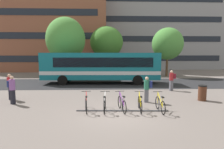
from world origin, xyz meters
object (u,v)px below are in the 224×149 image
Objects in this scene: parked_bicycle_yellow_4 at (160,105)px; street_tree_1 at (168,44)px; street_tree_2 at (107,42)px; street_tree_0 at (66,39)px; trash_bin at (202,93)px; commuter_maroon_pack_2 at (172,79)px; commuter_navy_pack_1 at (147,88)px; commuter_navy_pack_3 at (12,88)px; city_bus at (100,67)px; parked_bicycle_yellow_3 at (140,104)px; parked_bicycle_purple_2 at (122,104)px; parked_bicycle_white_1 at (105,104)px; commuter_red_pack_0 at (10,85)px; parked_bicycle_red_0 at (86,104)px.

street_tree_1 is (5.63, 15.78, 4.10)m from parked_bicycle_yellow_4.
street_tree_0 is at bearing -144.08° from street_tree_2.
parked_bicycle_yellow_4 is 1.67× the size of trash_bin.
parked_bicycle_yellow_4 is at bearing 49.00° from commuter_maroon_pack_2.
commuter_navy_pack_1 is 8.35m from commuter_navy_pack_3.
city_bus reaches higher than parked_bicycle_yellow_3.
parked_bicycle_purple_2 is 0.99× the size of parked_bicycle_yellow_4.
commuter_navy_pack_3 is 18.32m from street_tree_2.
street_tree_2 is at bearing 110.57° from trash_bin.
commuter_navy_pack_1 is at bearing -54.96° from parked_bicycle_purple_2.
trash_bin reaches higher than parked_bicycle_white_1.
commuter_navy_pack_1 reaches higher than parked_bicycle_white_1.
commuter_red_pack_0 reaches higher than parked_bicycle_white_1.
street_tree_2 is (-1.65, 18.60, 4.50)m from parked_bicycle_yellow_3.
parked_bicycle_yellow_3 is at bearing 82.40° from parked_bicycle_yellow_4.
parked_bicycle_purple_2 is 0.99× the size of commuter_maroon_pack_2.
parked_bicycle_yellow_4 is 6.28m from commuter_maroon_pack_2.
commuter_navy_pack_3 reaches higher than commuter_navy_pack_1.
commuter_maroon_pack_2 is at bearing -106.35° from street_tree_1.
commuter_navy_pack_3 is at bearing 59.02° from city_bus.
street_tree_1 is at bearing -82.70° from commuter_red_pack_0.
commuter_navy_pack_1 is at bearing 113.57° from city_bus.
parked_bicycle_white_1 is at bearing -162.23° from trash_bin.
parked_bicycle_yellow_3 is 0.99× the size of commuter_red_pack_0.
trash_bin is (6.43, 2.06, 0.13)m from parked_bicycle_white_1.
street_tree_0 reaches higher than street_tree_1.
commuter_maroon_pack_2 is at bearing -25.31° from parked_bicycle_yellow_4.
parked_bicycle_yellow_3 is 8.75m from commuter_red_pack_0.
street_tree_0 is at bearing 122.70° from commuter_navy_pack_3.
city_bus is 7.02× the size of parked_bicycle_yellow_3.
trash_bin reaches higher than parked_bicycle_red_0.
city_bus is 7.04× the size of parked_bicycle_red_0.
street_tree_0 is at bearing -56.76° from commuter_maroon_pack_2.
parked_bicycle_white_1 is 1.00× the size of parked_bicycle_yellow_4.
parked_bicycle_yellow_4 is at bearing -91.57° from parked_bicycle_white_1.
parked_bicycle_red_0 is 4.08m from commuter_navy_pack_1.
street_tree_2 is at bearing -7.48° from parked_bicycle_purple_2.
street_tree_0 is at bearing -46.05° from city_bus.
parked_bicycle_yellow_3 is at bearing 105.47° from city_bus.
city_bus is at bearing -50.55° from commuter_maroon_pack_2.
city_bus reaches higher than parked_bicycle_white_1.
parked_bicycle_white_1 is 16.20m from street_tree_0.
commuter_navy_pack_3 is (-5.66, 1.63, 0.62)m from parked_bicycle_white_1.
commuter_maroon_pack_2 is 1.67× the size of trash_bin.
parked_bicycle_purple_2 is at bearing -144.12° from commuter_red_pack_0.
parked_bicycle_white_1 is 1.01× the size of parked_bicycle_purple_2.
street_tree_1 reaches higher than parked_bicycle_yellow_4.
parked_bicycle_white_1 is 0.26× the size of street_tree_1.
commuter_navy_pack_3 is at bearing 14.55° from commuter_navy_pack_1.
trash_bin is at bearing -81.26° from parked_bicycle_red_0.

